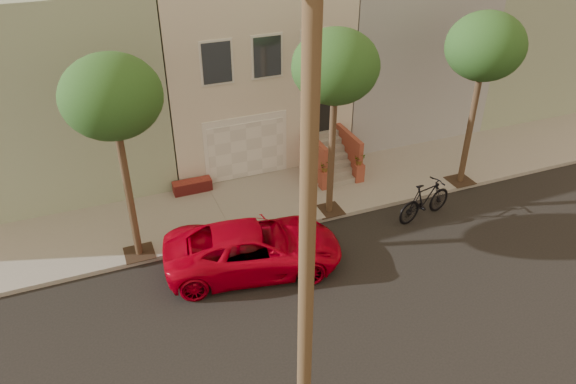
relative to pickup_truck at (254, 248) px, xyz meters
name	(u,v)px	position (x,y,z in m)	size (l,w,h in m)	color
ground	(356,291)	(2.35, -2.11, -0.73)	(90.00, 90.00, 0.00)	black
sidewalk	(287,197)	(2.35, 3.24, -0.66)	(40.00, 3.70, 0.15)	gray
house_row	(235,55)	(2.35, 9.08, 2.91)	(33.10, 11.70, 7.00)	beige
tree_left	(112,98)	(-3.15, 1.79, 4.52)	(2.70, 2.57, 6.30)	#2D2116
tree_mid	(336,68)	(3.35, 1.79, 4.52)	(2.70, 2.57, 6.30)	#2D2116
tree_right	(485,48)	(8.85, 1.79, 4.52)	(2.70, 2.57, 6.30)	#2D2116
pickup_truck	(254,248)	(0.00, 0.00, 0.00)	(2.43, 5.27, 1.46)	#B90017
motorcycle	(425,200)	(6.28, 0.40, -0.03)	(0.66, 2.33, 1.40)	black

